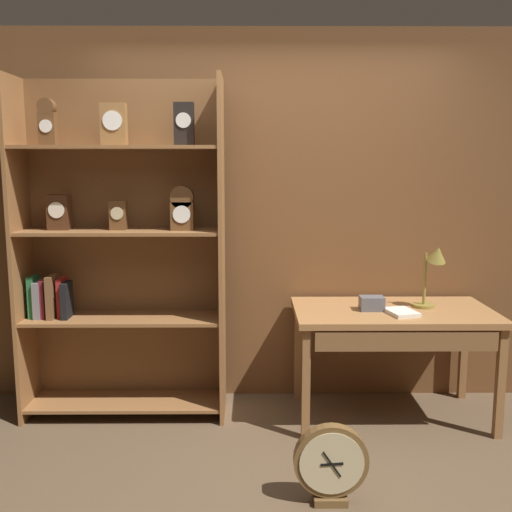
# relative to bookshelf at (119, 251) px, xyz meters

# --- Properties ---
(ground_plane) EXTENTS (10.00, 10.00, 0.00)m
(ground_plane) POSITION_rel_bookshelf_xyz_m (1.04, -1.09, -1.11)
(ground_plane) COLOR brown
(back_wood_panel) EXTENTS (4.80, 0.05, 2.60)m
(back_wood_panel) POSITION_rel_bookshelf_xyz_m (1.04, 0.34, 0.19)
(back_wood_panel) COLOR brown
(back_wood_panel) RESTS_ON ground
(bookshelf) EXTENTS (1.33, 0.38, 2.23)m
(bookshelf) POSITION_rel_bookshelf_xyz_m (0.00, 0.00, 0.00)
(bookshelf) COLOR brown
(bookshelf) RESTS_ON ground
(workbench) EXTENTS (1.29, 0.74, 0.74)m
(workbench) POSITION_rel_bookshelf_xyz_m (1.80, -0.12, -0.45)
(workbench) COLOR #9E6B3D
(workbench) RESTS_ON ground
(desk_lamp) EXTENTS (0.21, 0.21, 0.43)m
(desk_lamp) POSITION_rel_bookshelf_xyz_m (2.06, -0.07, -0.09)
(desk_lamp) COLOR olive
(desk_lamp) RESTS_ON workbench
(toolbox_small) EXTENTS (0.15, 0.11, 0.09)m
(toolbox_small) POSITION_rel_bookshelf_xyz_m (1.65, -0.11, -0.33)
(toolbox_small) COLOR #595960
(toolbox_small) RESTS_ON workbench
(open_repair_manual) EXTENTS (0.21, 0.25, 0.02)m
(open_repair_manual) POSITION_rel_bookshelf_xyz_m (1.82, -0.22, -0.36)
(open_repair_manual) COLOR silver
(open_repair_manual) RESTS_ON workbench
(round_clock_large) EXTENTS (0.37, 0.11, 0.41)m
(round_clock_large) POSITION_rel_bookshelf_xyz_m (1.27, -1.11, -0.90)
(round_clock_large) COLOR brown
(round_clock_large) RESTS_ON ground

